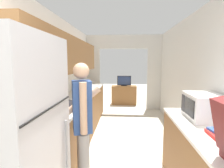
% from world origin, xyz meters
% --- Properties ---
extents(wall_left, '(0.38, 7.80, 2.50)m').
position_xyz_m(wall_left, '(-1.20, 2.53, 1.47)').
color(wall_left, silver).
rests_on(wall_left, ground_plane).
extents(wall_right, '(0.06, 7.80, 2.50)m').
position_xyz_m(wall_right, '(1.28, 2.10, 1.25)').
color(wall_right, silver).
rests_on(wall_right, ground_plane).
extents(wall_far_with_doorway, '(2.90, 0.06, 2.50)m').
position_xyz_m(wall_far_with_doorway, '(0.00, 5.43, 1.44)').
color(wall_far_with_doorway, silver).
rests_on(wall_far_with_doorway, ground_plane).
extents(counter_left, '(0.62, 4.00, 0.92)m').
position_xyz_m(counter_left, '(-0.95, 3.25, 0.46)').
color(counter_left, brown).
rests_on(counter_left, ground_plane).
extents(refrigerator, '(0.79, 0.79, 1.83)m').
position_xyz_m(refrigerator, '(-0.87, 0.68, 0.91)').
color(refrigerator, '#B7B7BC').
rests_on(refrigerator, ground_plane).
extents(range_oven, '(0.66, 0.72, 1.06)m').
position_xyz_m(range_oven, '(-0.94, 2.32, 0.47)').
color(range_oven, black).
rests_on(range_oven, ground_plane).
extents(person, '(0.51, 0.45, 1.62)m').
position_xyz_m(person, '(-0.47, 1.48, 0.87)').
color(person, '#9E9E9E').
rests_on(person, ground_plane).
extents(microwave, '(0.40, 0.52, 0.31)m').
position_xyz_m(microwave, '(1.03, 1.73, 1.08)').
color(microwave, white).
rests_on(microwave, counter_right).
extents(book_stack, '(0.23, 0.30, 0.06)m').
position_xyz_m(book_stack, '(0.96, 1.15, 0.95)').
color(book_stack, red).
rests_on(book_stack, counter_right).
extents(tv_cabinet, '(0.93, 0.42, 0.71)m').
position_xyz_m(tv_cabinet, '(0.03, 6.11, 0.36)').
color(tv_cabinet, brown).
rests_on(tv_cabinet, ground_plane).
extents(television, '(0.52, 0.16, 0.38)m').
position_xyz_m(television, '(0.03, 6.07, 0.90)').
color(television, black).
rests_on(television, tv_cabinet).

